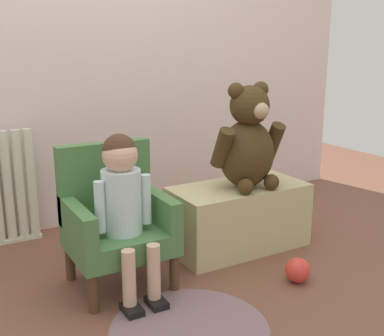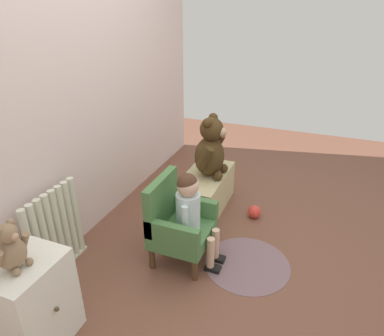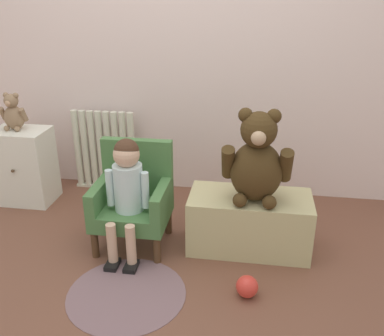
% 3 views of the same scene
% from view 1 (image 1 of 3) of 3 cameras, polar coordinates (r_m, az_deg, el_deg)
% --- Properties ---
extents(ground_plane, '(6.00, 6.00, 0.00)m').
position_cam_1_polar(ground_plane, '(2.04, -0.04, -16.79)').
color(ground_plane, brown).
extents(back_wall, '(3.80, 0.05, 2.40)m').
position_cam_1_polar(back_wall, '(2.90, -12.98, 16.88)').
color(back_wall, silver).
rests_on(back_wall, ground_plane).
extents(child_armchair, '(0.44, 0.39, 0.63)m').
position_cam_1_polar(child_armchair, '(2.19, -9.06, -6.02)').
color(child_armchair, '#47753F').
rests_on(child_armchair, ground_plane).
extents(child_figure, '(0.25, 0.35, 0.70)m').
position_cam_1_polar(child_figure, '(2.05, -8.14, -2.95)').
color(child_figure, silver).
rests_on(child_figure, ground_plane).
extents(low_bench, '(0.72, 0.35, 0.34)m').
position_cam_1_polar(low_bench, '(2.58, 5.51, -5.77)').
color(low_bench, tan).
rests_on(low_bench, ground_plane).
extents(large_teddy_bear, '(0.39, 0.27, 0.54)m').
position_cam_1_polar(large_teddy_bear, '(2.45, 6.64, 3.06)').
color(large_teddy_bear, '#412E16').
rests_on(large_teddy_bear, low_bench).
extents(floor_rug, '(0.62, 0.62, 0.01)m').
position_cam_1_polar(floor_rug, '(1.94, -0.31, -18.47)').
color(floor_rug, '#7A5C62').
rests_on(floor_rug, ground_plane).
extents(toy_ball, '(0.12, 0.12, 0.12)m').
position_cam_1_polar(toy_ball, '(2.30, 12.40, -11.74)').
color(toy_ball, red).
rests_on(toy_ball, ground_plane).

